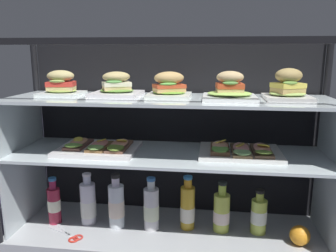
# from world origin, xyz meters

# --- Properties ---
(ground_plane) EXTENTS (6.00, 6.00, 0.02)m
(ground_plane) POSITION_xyz_m (0.00, 0.00, -0.01)
(ground_plane) COLOR #282737
(ground_plane) RESTS_ON ground
(case_base_deck) EXTENTS (1.40, 0.43, 0.04)m
(case_base_deck) POSITION_xyz_m (0.00, 0.00, 0.02)
(case_base_deck) COLOR #B5B8BC
(case_base_deck) RESTS_ON ground
(case_frame) EXTENTS (1.40, 0.43, 0.87)m
(case_frame) POSITION_xyz_m (0.00, 0.14, 0.48)
(case_frame) COLOR black
(case_frame) RESTS_ON ground
(riser_lower_tier) EXTENTS (1.34, 0.37, 0.34)m
(riser_lower_tier) POSITION_xyz_m (0.00, 0.00, 0.21)
(riser_lower_tier) COLOR silver
(riser_lower_tier) RESTS_ON case_base_deck
(shelf_lower_glass) EXTENTS (1.35, 0.39, 0.01)m
(shelf_lower_glass) POSITION_xyz_m (0.00, 0.00, 0.39)
(shelf_lower_glass) COLOR silver
(shelf_lower_glass) RESTS_ON riser_lower_tier
(riser_upper_tier) EXTENTS (1.34, 0.37, 0.22)m
(riser_upper_tier) POSITION_xyz_m (0.00, 0.00, 0.51)
(riser_upper_tier) COLOR silver
(riser_upper_tier) RESTS_ON shelf_lower_glass
(shelf_upper_glass) EXTENTS (1.35, 0.39, 0.01)m
(shelf_upper_glass) POSITION_xyz_m (0.00, 0.00, 0.63)
(shelf_upper_glass) COLOR silver
(shelf_upper_glass) RESTS_ON riser_upper_tier
(plated_roll_sandwich_mid_left) EXTENTS (0.17, 0.17, 0.11)m
(plated_roll_sandwich_mid_left) POSITION_xyz_m (-0.48, 0.04, 0.68)
(plated_roll_sandwich_mid_left) COLOR white
(plated_roll_sandwich_mid_left) RESTS_ON shelf_upper_glass
(plated_roll_sandwich_near_left_corner) EXTENTS (0.21, 0.21, 0.10)m
(plated_roll_sandwich_near_left_corner) POSITION_xyz_m (-0.23, 0.05, 0.67)
(plated_roll_sandwich_near_left_corner) COLOR white
(plated_roll_sandwich_near_left_corner) RESTS_ON shelf_upper_glass
(plated_roll_sandwich_near_right_corner) EXTENTS (0.18, 0.18, 0.11)m
(plated_roll_sandwich_near_right_corner) POSITION_xyz_m (-0.00, 0.04, 0.67)
(plated_roll_sandwich_near_right_corner) COLOR white
(plated_roll_sandwich_near_right_corner) RESTS_ON shelf_upper_glass
(plated_roll_sandwich_center) EXTENTS (0.21, 0.21, 0.11)m
(plated_roll_sandwich_center) POSITION_xyz_m (0.25, -0.02, 0.67)
(plated_roll_sandwich_center) COLOR white
(plated_roll_sandwich_center) RESTS_ON shelf_upper_glass
(plated_roll_sandwich_far_left) EXTENTS (0.18, 0.18, 0.12)m
(plated_roll_sandwich_far_left) POSITION_xyz_m (0.48, 0.02, 0.68)
(plated_roll_sandwich_far_left) COLOR white
(plated_roll_sandwich_far_left) RESTS_ON shelf_upper_glass
(open_sandwich_tray_far_right) EXTENTS (0.34, 0.25, 0.06)m
(open_sandwich_tray_far_right) POSITION_xyz_m (-0.30, -0.01, 0.41)
(open_sandwich_tray_far_right) COLOR white
(open_sandwich_tray_far_right) RESTS_ON shelf_lower_glass
(open_sandwich_tray_right_of_center) EXTENTS (0.34, 0.26, 0.06)m
(open_sandwich_tray_right_of_center) POSITION_xyz_m (0.30, 0.01, 0.41)
(open_sandwich_tray_right_of_center) COLOR white
(open_sandwich_tray_right_of_center) RESTS_ON shelf_lower_glass
(juice_bottle_front_right_end) EXTENTS (0.06, 0.06, 0.22)m
(juice_bottle_front_right_end) POSITION_xyz_m (-0.53, -0.01, 0.13)
(juice_bottle_front_right_end) COLOR #A1253C
(juice_bottle_front_right_end) RESTS_ON case_base_deck
(juice_bottle_back_left) EXTENTS (0.07, 0.07, 0.24)m
(juice_bottle_back_left) POSITION_xyz_m (-0.37, 0.01, 0.14)
(juice_bottle_back_left) COLOR white
(juice_bottle_back_left) RESTS_ON case_base_deck
(juice_bottle_front_second) EXTENTS (0.07, 0.07, 0.25)m
(juice_bottle_front_second) POSITION_xyz_m (-0.23, -0.01, 0.14)
(juice_bottle_front_second) COLOR white
(juice_bottle_front_second) RESTS_ON case_base_deck
(juice_bottle_tucked_behind) EXTENTS (0.07, 0.07, 0.24)m
(juice_bottle_tucked_behind) POSITION_xyz_m (-0.07, -0.01, 0.14)
(juice_bottle_tucked_behind) COLOR silver
(juice_bottle_tucked_behind) RESTS_ON case_base_deck
(juice_bottle_back_right) EXTENTS (0.06, 0.06, 0.25)m
(juice_bottle_back_right) POSITION_xyz_m (0.09, 0.02, 0.14)
(juice_bottle_back_right) COLOR gold
(juice_bottle_back_right) RESTS_ON case_base_deck
(juice_bottle_front_fourth) EXTENTS (0.07, 0.07, 0.23)m
(juice_bottle_front_fourth) POSITION_xyz_m (0.24, 0.02, 0.13)
(juice_bottle_front_fourth) COLOR #C1CF4E
(juice_bottle_front_fourth) RESTS_ON case_base_deck
(juice_bottle_front_left_end) EXTENTS (0.07, 0.07, 0.20)m
(juice_bottle_front_left_end) POSITION_xyz_m (0.40, 0.02, 0.12)
(juice_bottle_front_left_end) COLOR #BDD151
(juice_bottle_front_left_end) RESTS_ON case_base_deck
(orange_fruit_beside_bottles) EXTENTS (0.08, 0.08, 0.08)m
(orange_fruit_beside_bottles) POSITION_xyz_m (0.55, -0.06, 0.08)
(orange_fruit_beside_bottles) COLOR orange
(orange_fruit_beside_bottles) RESTS_ON case_base_deck
(kitchen_scissors) EXTENTS (0.19, 0.16, 0.01)m
(kitchen_scissors) POSITION_xyz_m (-0.40, -0.13, 0.05)
(kitchen_scissors) COLOR silver
(kitchen_scissors) RESTS_ON case_base_deck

